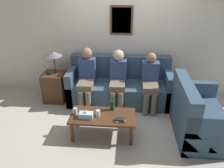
# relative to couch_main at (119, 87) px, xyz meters

# --- Properties ---
(ground_plane) EXTENTS (16.00, 16.00, 0.00)m
(ground_plane) POSITION_rel_couch_main_xyz_m (0.00, -0.49, -0.34)
(ground_plane) COLOR beige
(wall_back) EXTENTS (9.00, 0.08, 2.60)m
(wall_back) POSITION_rel_couch_main_xyz_m (0.00, 0.43, 0.96)
(wall_back) COLOR silver
(wall_back) RESTS_ON ground_plane
(couch_main) EXTENTS (2.19, 0.80, 0.98)m
(couch_main) POSITION_rel_couch_main_xyz_m (0.00, 0.00, 0.00)
(couch_main) COLOR #385166
(couch_main) RESTS_ON ground_plane
(couch_side) EXTENTS (0.80, 1.25, 0.98)m
(couch_side) POSITION_rel_couch_main_xyz_m (1.40, -1.03, 0.00)
(couch_side) COLOR #385166
(couch_side) RESTS_ON ground_plane
(coffee_table) EXTENTS (1.11, 0.54, 0.41)m
(coffee_table) POSITION_rel_couch_main_xyz_m (-0.22, -1.21, 0.01)
(coffee_table) COLOR #4C2D19
(coffee_table) RESTS_ON ground_plane
(side_table_with_lamp) EXTENTS (0.47, 0.46, 1.14)m
(side_table_with_lamp) POSITION_rel_couch_main_xyz_m (-1.42, -0.08, 0.04)
(side_table_with_lamp) COLOR #4C2D19
(side_table_with_lamp) RESTS_ON ground_plane
(wine_bottle) EXTENTS (0.08, 0.08, 0.26)m
(wine_bottle) POSITION_rel_couch_main_xyz_m (-0.07, -1.02, 0.17)
(wine_bottle) COLOR #19421E
(wine_bottle) RESTS_ON coffee_table
(drinking_glass) EXTENTS (0.07, 0.07, 0.11)m
(drinking_glass) POSITION_rel_couch_main_xyz_m (-0.30, -1.24, 0.12)
(drinking_glass) COLOR silver
(drinking_glass) RESTS_ON coffee_table
(book_stack) EXTENTS (0.17, 0.12, 0.05)m
(book_stack) POSITION_rel_couch_main_xyz_m (0.08, -1.35, 0.09)
(book_stack) COLOR gold
(book_stack) RESTS_ON coffee_table
(soda_can) EXTENTS (0.07, 0.07, 0.12)m
(soda_can) POSITION_rel_couch_main_xyz_m (-0.69, -1.22, 0.13)
(soda_can) COLOR #BCBCC1
(soda_can) RESTS_ON coffee_table
(tissue_box) EXTENTS (0.23, 0.12, 0.15)m
(tissue_box) POSITION_rel_couch_main_xyz_m (-0.49, -1.30, 0.12)
(tissue_box) COLOR silver
(tissue_box) RESTS_ON coffee_table
(person_left) EXTENTS (0.34, 0.65, 1.23)m
(person_left) POSITION_rel_couch_main_xyz_m (-0.68, -0.18, 0.33)
(person_left) COLOR #756651
(person_left) RESTS_ON ground_plane
(person_middle) EXTENTS (0.34, 0.63, 1.20)m
(person_middle) POSITION_rel_couch_main_xyz_m (-0.03, -0.17, 0.32)
(person_middle) COLOR #756651
(person_middle) RESTS_ON ground_plane
(person_right) EXTENTS (0.34, 0.61, 1.17)m
(person_right) POSITION_rel_couch_main_xyz_m (0.63, -0.21, 0.30)
(person_right) COLOR #756651
(person_right) RESTS_ON ground_plane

